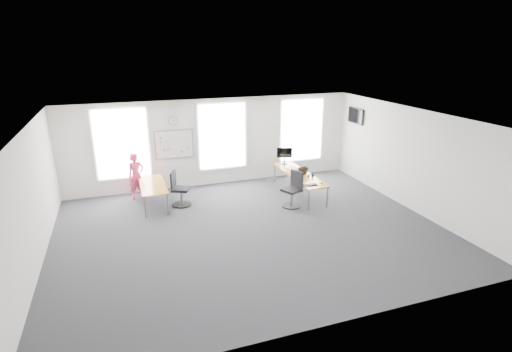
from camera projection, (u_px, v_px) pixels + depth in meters
name	position (u px, v px, depth m)	size (l,w,h in m)	color
floor	(251.00, 231.00, 10.63)	(10.00, 10.00, 0.00)	#27272B
ceiling	(251.00, 119.00, 9.67)	(10.00, 10.00, 0.00)	white
wall_back	(214.00, 142.00, 13.73)	(10.00, 10.00, 0.00)	silver
wall_front	(328.00, 251.00, 6.57)	(10.00, 10.00, 0.00)	silver
wall_left	(31.00, 202.00, 8.58)	(10.00, 10.00, 0.00)	silver
wall_right	(412.00, 159.00, 11.72)	(10.00, 10.00, 0.00)	silver
window_left	(122.00, 144.00, 12.70)	(1.60, 0.06, 2.20)	white
window_mid	(222.00, 136.00, 13.73)	(1.60, 0.06, 2.20)	white
window_right	(301.00, 130.00, 14.67)	(1.60, 0.06, 2.20)	white
desk_right	(299.00, 175.00, 13.05)	(0.75, 2.80, 0.68)	orange
desk_left	(153.00, 186.00, 12.10)	(0.75, 1.87, 0.68)	orange
chair_right	(293.00, 191.00, 12.12)	(0.65, 0.65, 1.09)	black
chair_left	(179.00, 190.00, 12.18)	(0.65, 0.65, 1.08)	black
person	(136.00, 176.00, 12.64)	(0.54, 0.36, 1.49)	#E43464
whiteboard	(174.00, 144.00, 13.26)	(1.20, 0.03, 0.90)	silver
wall_clock	(173.00, 120.00, 13.01)	(0.30, 0.30, 0.04)	gray
tv	(356.00, 116.00, 14.13)	(0.06, 0.90, 0.55)	black
keyboard	(310.00, 185.00, 12.00)	(0.43, 0.15, 0.02)	black
mouse	(322.00, 183.00, 12.11)	(0.07, 0.11, 0.04)	black
lens_cap	(313.00, 180.00, 12.45)	(0.06, 0.06, 0.01)	black
headphones	(310.00, 176.00, 12.70)	(0.18, 0.10, 0.11)	black
laptop_sleeve	(303.00, 171.00, 12.89)	(0.34, 0.26, 0.27)	black
paper_stack	(293.00, 170.00, 13.25)	(0.36, 0.27, 0.12)	beige
monitor	(285.00, 154.00, 13.97)	(0.53, 0.22, 0.60)	black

